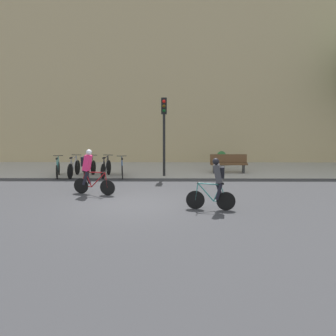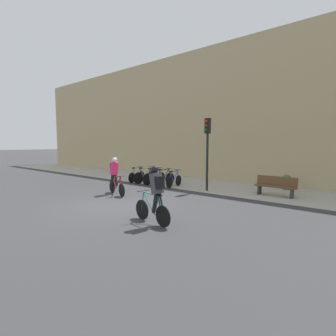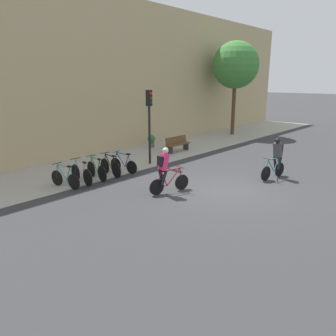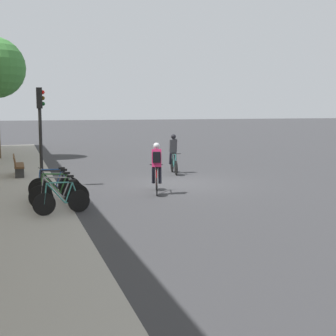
{
  "view_description": "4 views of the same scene",
  "coord_description": "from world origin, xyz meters",
  "views": [
    {
      "loc": [
        1.28,
        -14.35,
        3.88
      ],
      "look_at": [
        1.16,
        2.88,
        0.77
      ],
      "focal_mm": 45.0,
      "sensor_mm": 36.0,
      "label": 1
    },
    {
      "loc": [
        7.93,
        -6.28,
        2.39
      ],
      "look_at": [
        0.15,
        2.97,
        1.26
      ],
      "focal_mm": 28.0,
      "sensor_mm": 36.0,
      "label": 2
    },
    {
      "loc": [
        -10.43,
        -6.35,
        4.1
      ],
      "look_at": [
        -1.47,
        1.68,
        0.86
      ],
      "focal_mm": 35.0,
      "sensor_mm": 36.0,
      "label": 3
    },
    {
      "loc": [
        -16.9,
        6.05,
        2.89
      ],
      "look_at": [
        -1.33,
        0.89,
        0.8
      ],
      "focal_mm": 50.0,
      "sensor_mm": 36.0,
      "label": 4
    }
  ],
  "objects": [
    {
      "name": "building_facade",
      "position": [
        0.0,
        9.3,
        4.37
      ],
      "size": [
        44.0,
        0.6,
        8.74
      ],
      "primitive_type": "cube",
      "color": "tan",
      "rests_on": "ground"
    },
    {
      "name": "ground",
      "position": [
        0.0,
        0.0,
        0.0
      ],
      "size": [
        200.0,
        200.0,
        0.0
      ],
      "primitive_type": "plane",
      "color": "#333335"
    },
    {
      "name": "bench",
      "position": [
        4.1,
        5.92,
        0.47
      ],
      "size": [
        1.8,
        0.44,
        0.89
      ],
      "color": "brown",
      "rests_on": "ground"
    },
    {
      "name": "traffic_light_pole",
      "position": [
        0.96,
        5.08,
        2.53
      ],
      "size": [
        0.26,
        0.3,
        3.65
      ],
      "color": "black",
      "rests_on": "ground"
    },
    {
      "name": "parked_bike_0",
      "position": [
        -3.98,
        4.85,
        0.39
      ],
      "size": [
        0.46,
        1.58,
        0.95
      ],
      "color": "black",
      "rests_on": "ground"
    },
    {
      "name": "cyclist_grey",
      "position": [
        2.78,
        -0.72,
        0.95
      ],
      "size": [
        1.64,
        0.52,
        1.76
      ],
      "color": "black",
      "rests_on": "ground"
    },
    {
      "name": "potted_plant",
      "position": [
        3.99,
        7.98,
        0.44
      ],
      "size": [
        0.48,
        0.48,
        0.78
      ],
      "color": "#56514C",
      "rests_on": "ground"
    },
    {
      "name": "cyclist_pink",
      "position": [
        -1.86,
        1.48,
        0.95
      ],
      "size": [
        1.67,
        0.63,
        1.74
      ],
      "color": "black",
      "rests_on": "ground"
    },
    {
      "name": "parked_bike_1",
      "position": [
        -3.24,
        4.85,
        0.41
      ],
      "size": [
        0.46,
        1.73,
        0.98
      ],
      "color": "black",
      "rests_on": "ground"
    },
    {
      "name": "parked_bike_2",
      "position": [
        -2.49,
        4.85,
        0.41
      ],
      "size": [
        0.46,
        1.65,
        0.98
      ],
      "color": "black",
      "rests_on": "ground"
    },
    {
      "name": "kerb_strip",
      "position": [
        0.0,
        6.75,
        0.0
      ],
      "size": [
        44.0,
        4.5,
        0.01
      ],
      "primitive_type": "cube",
      "color": "#A39E93",
      "rests_on": "ground"
    },
    {
      "name": "parked_bike_4",
      "position": [
        -0.99,
        4.85,
        0.38
      ],
      "size": [
        0.46,
        1.56,
        0.94
      ],
      "color": "black",
      "rests_on": "ground"
    },
    {
      "name": "parked_bike_3",
      "position": [
        -1.74,
        4.85,
        0.41
      ],
      "size": [
        0.46,
        1.64,
        0.98
      ],
      "color": "black",
      "rests_on": "ground"
    }
  ]
}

